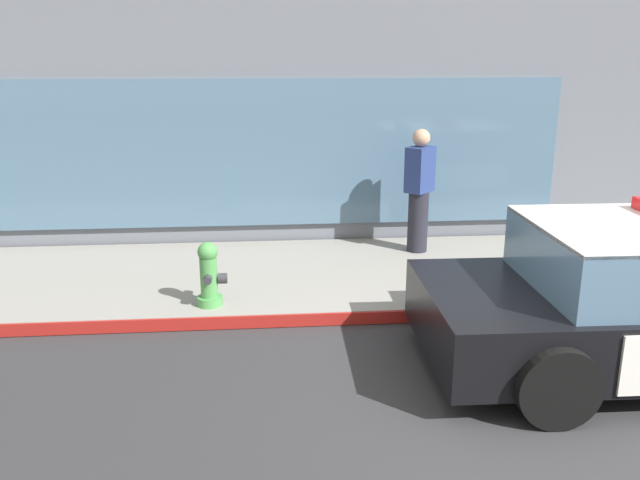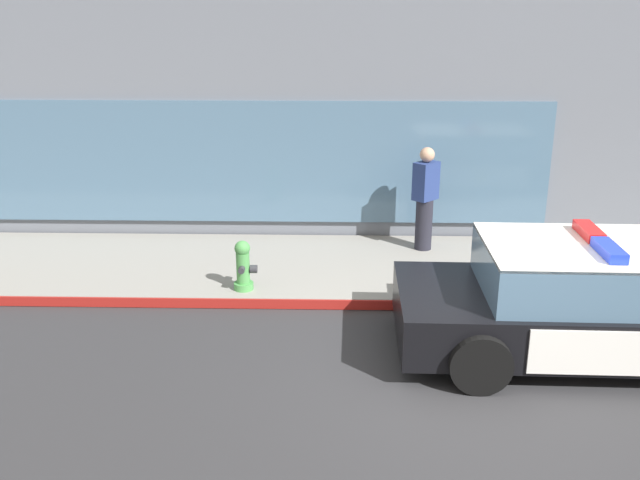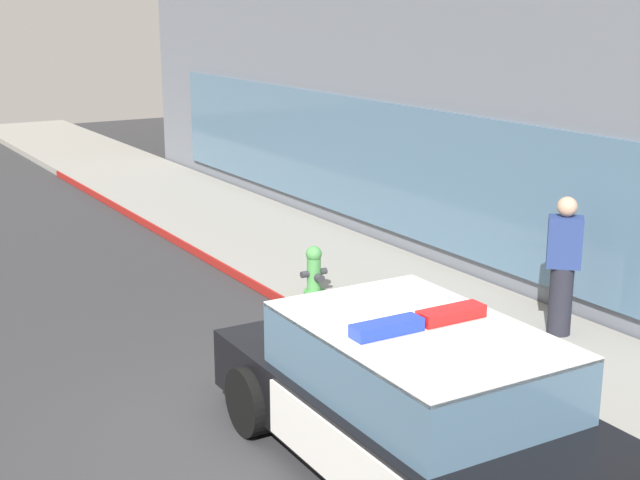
% 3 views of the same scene
% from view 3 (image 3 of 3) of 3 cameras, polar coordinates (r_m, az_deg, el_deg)
% --- Properties ---
extents(ground, '(48.00, 48.00, 0.00)m').
position_cam_3_polar(ground, '(8.97, -3.76, -12.05)').
color(ground, '#303033').
extents(sidewalk, '(48.00, 2.84, 0.15)m').
position_cam_3_polar(sidewalk, '(10.80, 12.65, -7.14)').
color(sidewalk, gray).
rests_on(sidewalk, ground).
extents(curb_red_paint, '(28.80, 0.04, 0.14)m').
position_cam_3_polar(curb_red_paint, '(9.92, 6.58, -8.90)').
color(curb_red_paint, maroon).
rests_on(curb_red_paint, ground).
extents(police_cruiser, '(4.94, 2.18, 1.49)m').
position_cam_3_polar(police_cruiser, '(7.87, 6.82, -10.63)').
color(police_cruiser, black).
rests_on(police_cruiser, ground).
extents(fire_hydrant, '(0.34, 0.39, 0.73)m').
position_cam_3_polar(fire_hydrant, '(12.18, -0.38, -2.10)').
color(fire_hydrant, '#4C994C').
rests_on(fire_hydrant, sidewalk).
extents(pedestrian_on_sidewalk, '(0.47, 0.47, 1.71)m').
position_cam_3_polar(pedestrian_on_sidewalk, '(11.08, 15.25, -1.60)').
color(pedestrian_on_sidewalk, '#23232D').
rests_on(pedestrian_on_sidewalk, sidewalk).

